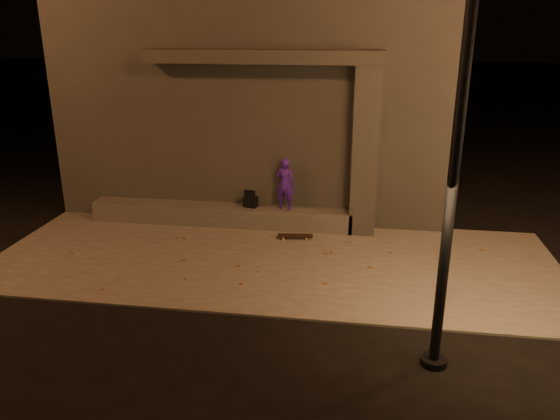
% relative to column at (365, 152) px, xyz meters
% --- Properties ---
extents(ground, '(120.00, 120.00, 0.00)m').
position_rel_column_xyz_m(ground, '(-1.70, -3.75, -1.84)').
color(ground, black).
rests_on(ground, ground).
extents(sidewalk, '(11.00, 4.40, 0.04)m').
position_rel_column_xyz_m(sidewalk, '(-1.70, -1.75, -1.82)').
color(sidewalk, '#645F58').
rests_on(sidewalk, ground).
extents(building, '(9.00, 5.10, 5.22)m').
position_rel_column_xyz_m(building, '(-2.70, 2.74, 0.77)').
color(building, '#3C3A37').
rests_on(building, ground).
extents(ledge, '(6.00, 0.55, 0.45)m').
position_rel_column_xyz_m(ledge, '(-3.20, 0.00, -1.58)').
color(ledge, '#53504B').
rests_on(ledge, sidewalk).
extents(column, '(0.55, 0.55, 3.60)m').
position_rel_column_xyz_m(column, '(0.00, 0.00, 0.00)').
color(column, '#3C3A37').
rests_on(column, sidewalk).
extents(canopy, '(5.00, 0.70, 0.28)m').
position_rel_column_xyz_m(canopy, '(-2.20, 0.05, 1.94)').
color(canopy, '#3C3A37').
rests_on(canopy, column).
extents(skateboarder, '(0.47, 0.36, 1.16)m').
position_rel_column_xyz_m(skateboarder, '(-1.71, 0.00, -0.77)').
color(skateboarder, '#451BB3').
rests_on(skateboarder, ledge).
extents(backpack, '(0.33, 0.26, 0.42)m').
position_rel_column_xyz_m(backpack, '(-2.50, 0.00, -1.21)').
color(backpack, black).
rests_on(backpack, ledge).
extents(skateboard, '(0.77, 0.28, 0.08)m').
position_rel_column_xyz_m(skateboard, '(-1.40, -0.65, -1.73)').
color(skateboard, black).
rests_on(skateboard, sidewalk).
extents(street_lamp_0, '(0.36, 0.36, 6.64)m').
position_rel_column_xyz_m(street_lamp_0, '(1.04, -4.82, 1.95)').
color(street_lamp_0, black).
rests_on(street_lamp_0, ground).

